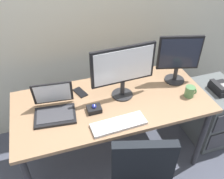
{
  "coord_description": "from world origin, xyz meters",
  "views": [
    {
      "loc": [
        -0.47,
        -1.46,
        2.07
      ],
      "look_at": [
        0.0,
        0.0,
        0.87
      ],
      "focal_mm": 39.12,
      "sensor_mm": 36.0,
      "label": 1
    }
  ],
  "objects_px": {
    "cell_phone": "(80,92)",
    "coffee_mug": "(190,91)",
    "keyboard": "(119,124)",
    "trackball_mouse": "(94,109)",
    "file_cabinet": "(211,113)",
    "desk_phone": "(221,88)",
    "monitor_main": "(123,68)",
    "laptop": "(54,107)",
    "monitor_side": "(179,57)"
  },
  "relations": [
    {
      "from": "file_cabinet",
      "to": "monitor_main",
      "type": "relative_size",
      "value": 1.15
    },
    {
      "from": "keyboard",
      "to": "cell_phone",
      "type": "height_order",
      "value": "keyboard"
    },
    {
      "from": "laptop",
      "to": "trackball_mouse",
      "type": "distance_m",
      "value": 0.31
    },
    {
      "from": "monitor_main",
      "to": "trackball_mouse",
      "type": "relative_size",
      "value": 4.83
    },
    {
      "from": "monitor_main",
      "to": "trackball_mouse",
      "type": "bearing_deg",
      "value": -157.13
    },
    {
      "from": "desk_phone",
      "to": "monitor_side",
      "type": "distance_m",
      "value": 0.59
    },
    {
      "from": "desk_phone",
      "to": "trackball_mouse",
      "type": "relative_size",
      "value": 1.82
    },
    {
      "from": "monitor_side",
      "to": "cell_phone",
      "type": "distance_m",
      "value": 0.9
    },
    {
      "from": "file_cabinet",
      "to": "cell_phone",
      "type": "height_order",
      "value": "cell_phone"
    },
    {
      "from": "monitor_side",
      "to": "trackball_mouse",
      "type": "height_order",
      "value": "monitor_side"
    },
    {
      "from": "trackball_mouse",
      "to": "keyboard",
      "type": "bearing_deg",
      "value": -57.1
    },
    {
      "from": "keyboard",
      "to": "laptop",
      "type": "bearing_deg",
      "value": 146.57
    },
    {
      "from": "monitor_side",
      "to": "laptop",
      "type": "height_order",
      "value": "monitor_side"
    },
    {
      "from": "keyboard",
      "to": "trackball_mouse",
      "type": "relative_size",
      "value": 3.78
    },
    {
      "from": "desk_phone",
      "to": "monitor_side",
      "type": "relative_size",
      "value": 0.45
    },
    {
      "from": "monitor_side",
      "to": "desk_phone",
      "type": "bearing_deg",
      "value": -15.24
    },
    {
      "from": "laptop",
      "to": "cell_phone",
      "type": "height_order",
      "value": "laptop"
    },
    {
      "from": "monitor_main",
      "to": "laptop",
      "type": "bearing_deg",
      "value": -176.1
    },
    {
      "from": "monitor_side",
      "to": "cell_phone",
      "type": "bearing_deg",
      "value": 174.3
    },
    {
      "from": "monitor_side",
      "to": "laptop",
      "type": "distance_m",
      "value": 1.12
    },
    {
      "from": "desk_phone",
      "to": "monitor_main",
      "type": "relative_size",
      "value": 0.38
    },
    {
      "from": "desk_phone",
      "to": "trackball_mouse",
      "type": "xyz_separation_m",
      "value": [
        -1.25,
        -0.05,
        0.13
      ]
    },
    {
      "from": "keyboard",
      "to": "trackball_mouse",
      "type": "distance_m",
      "value": 0.24
    },
    {
      "from": "desk_phone",
      "to": "trackball_mouse",
      "type": "height_order",
      "value": "trackball_mouse"
    },
    {
      "from": "laptop",
      "to": "trackball_mouse",
      "type": "xyz_separation_m",
      "value": [
        0.3,
        -0.08,
        -0.03
      ]
    },
    {
      "from": "coffee_mug",
      "to": "trackball_mouse",
      "type": "bearing_deg",
      "value": 175.35
    },
    {
      "from": "monitor_main",
      "to": "desk_phone",
      "type": "bearing_deg",
      "value": -3.95
    },
    {
      "from": "file_cabinet",
      "to": "monitor_side",
      "type": "relative_size",
      "value": 1.38
    },
    {
      "from": "desk_phone",
      "to": "monitor_side",
      "type": "height_order",
      "value": "monitor_side"
    },
    {
      "from": "trackball_mouse",
      "to": "coffee_mug",
      "type": "distance_m",
      "value": 0.81
    },
    {
      "from": "keyboard",
      "to": "monitor_main",
      "type": "bearing_deg",
      "value": 65.72
    },
    {
      "from": "monitor_main",
      "to": "cell_phone",
      "type": "distance_m",
      "value": 0.45
    },
    {
      "from": "file_cabinet",
      "to": "keyboard",
      "type": "distance_m",
      "value": 1.25
    },
    {
      "from": "monitor_side",
      "to": "coffee_mug",
      "type": "xyz_separation_m",
      "value": [
        0.01,
        -0.24,
        -0.2
      ]
    },
    {
      "from": "laptop",
      "to": "desk_phone",
      "type": "bearing_deg",
      "value": -1.06
    },
    {
      "from": "desk_phone",
      "to": "cell_phone",
      "type": "relative_size",
      "value": 1.41
    },
    {
      "from": "cell_phone",
      "to": "coffee_mug",
      "type": "bearing_deg",
      "value": -41.04
    },
    {
      "from": "monitor_main",
      "to": "coffee_mug",
      "type": "xyz_separation_m",
      "value": [
        0.53,
        -0.18,
        -0.23
      ]
    },
    {
      "from": "monitor_main",
      "to": "coffee_mug",
      "type": "bearing_deg",
      "value": -18.87
    },
    {
      "from": "monitor_side",
      "to": "laptop",
      "type": "relative_size",
      "value": 1.31
    },
    {
      "from": "file_cabinet",
      "to": "monitor_side",
      "type": "distance_m",
      "value": 0.84
    },
    {
      "from": "laptop",
      "to": "trackball_mouse",
      "type": "height_order",
      "value": "laptop"
    },
    {
      "from": "desk_phone",
      "to": "laptop",
      "type": "relative_size",
      "value": 0.59
    },
    {
      "from": "file_cabinet",
      "to": "cell_phone",
      "type": "relative_size",
      "value": 4.3
    },
    {
      "from": "desk_phone",
      "to": "monitor_main",
      "type": "height_order",
      "value": "monitor_main"
    },
    {
      "from": "monitor_main",
      "to": "laptop",
      "type": "relative_size",
      "value": 1.58
    },
    {
      "from": "desk_phone",
      "to": "trackball_mouse",
      "type": "distance_m",
      "value": 1.26
    },
    {
      "from": "coffee_mug",
      "to": "cell_phone",
      "type": "bearing_deg",
      "value": 159.55
    },
    {
      "from": "monitor_main",
      "to": "keyboard",
      "type": "relative_size",
      "value": 1.28
    },
    {
      "from": "file_cabinet",
      "to": "coffee_mug",
      "type": "bearing_deg",
      "value": -163.74
    }
  ]
}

